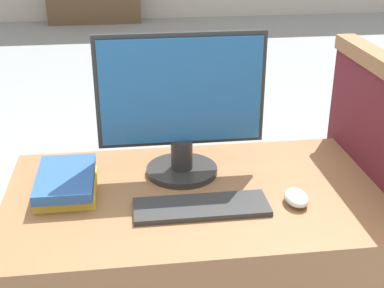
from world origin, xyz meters
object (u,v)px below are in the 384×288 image
object	(u,v)px
book_stack	(66,183)
mouse	(296,198)
keyboard	(201,207)
monitor	(181,105)

from	to	relation	value
book_stack	mouse	bearing A→B (deg)	-13.05
mouse	book_stack	distance (m)	0.69
keyboard	mouse	size ratio (longest dim) A/B	3.85
mouse	book_stack	world-z (taller)	book_stack
keyboard	book_stack	xyz separation A→B (m)	(-0.39, 0.15, 0.02)
keyboard	book_stack	bearing A→B (deg)	158.75
keyboard	book_stack	distance (m)	0.42
mouse	keyboard	bearing A→B (deg)	179.27
monitor	book_stack	size ratio (longest dim) A/B	1.93
keyboard	book_stack	world-z (taller)	book_stack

